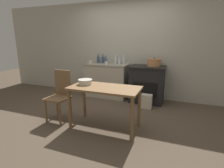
{
  "coord_description": "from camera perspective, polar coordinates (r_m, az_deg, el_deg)",
  "views": [
    {
      "loc": [
        1.35,
        -3.05,
        1.55
      ],
      "look_at": [
        0.0,
        0.45,
        0.59
      ],
      "focal_mm": 28.0,
      "sensor_mm": 36.0,
      "label": 1
    }
  ],
  "objects": [
    {
      "name": "flour_sack",
      "position": [
        4.15,
        11.17,
        -5.57
      ],
      "size": [
        0.25,
        0.17,
        0.32
      ],
      "primitive_type": "cube",
      "color": "beige",
      "rests_on": "ground_plane"
    },
    {
      "name": "bottle_far_left",
      "position": [
        5.03,
        -4.56,
        8.03
      ],
      "size": [
        0.07,
        0.07,
        0.24
      ],
      "color": "#3D5675",
      "rests_on": "counter_cabinet"
    },
    {
      "name": "stock_pot",
      "position": [
        4.43,
        13.56,
        6.86
      ],
      "size": [
        0.33,
        0.33,
        0.21
      ],
      "color": "#B77A47",
      "rests_on": "stove"
    },
    {
      "name": "cup_mid_right",
      "position": [
        4.59,
        -1.88,
        6.84
      ],
      "size": [
        0.08,
        0.08,
        0.09
      ],
      "primitive_type": "cylinder",
      "color": "silver",
      "rests_on": "counter_cabinet"
    },
    {
      "name": "mixing_bowl_large",
      "position": [
        3.23,
        -8.75,
        0.79
      ],
      "size": [
        0.26,
        0.26,
        0.09
      ],
      "color": "silver",
      "rests_on": "work_table"
    },
    {
      "name": "chair",
      "position": [
        3.56,
        -16.62,
        -3.17
      ],
      "size": [
        0.41,
        0.41,
        0.98
      ],
      "rotation": [
        0.0,
        0.0,
        -0.03
      ],
      "color": "brown",
      "rests_on": "ground_plane"
    },
    {
      "name": "ground_plane",
      "position": [
        3.68,
        -2.56,
        -10.65
      ],
      "size": [
        14.0,
        14.0,
        0.0
      ],
      "primitive_type": "plane",
      "color": "brown"
    },
    {
      "name": "bottle_left",
      "position": [
        4.85,
        -2.13,
        7.62
      ],
      "size": [
        0.08,
        0.08,
        0.19
      ],
      "color": "#3D5675",
      "rests_on": "counter_cabinet"
    },
    {
      "name": "stove",
      "position": [
        4.5,
        11.35,
        -0.02
      ],
      "size": [
        0.86,
        0.62,
        0.92
      ],
      "color": "black",
      "rests_on": "ground_plane"
    },
    {
      "name": "bottle_center",
      "position": [
        4.81,
        1.2,
        7.76
      ],
      "size": [
        0.08,
        0.08,
        0.23
      ],
      "color": "silver",
      "rests_on": "counter_cabinet"
    },
    {
      "name": "work_table",
      "position": [
        3.05,
        -2.41,
        -3.07
      ],
      "size": [
        1.23,
        0.61,
        0.75
      ],
      "color": "olive",
      "rests_on": "ground_plane"
    },
    {
      "name": "counter_cabinet",
      "position": [
        4.83,
        -1.74,
        1.21
      ],
      "size": [
        1.17,
        0.56,
        0.92
      ],
      "color": "#B2A893",
      "rests_on": "ground_plane"
    },
    {
      "name": "bottle_mid_left",
      "position": [
        4.72,
        3.89,
        7.66
      ],
      "size": [
        0.06,
        0.06,
        0.24
      ],
      "color": "silver",
      "rests_on": "counter_cabinet"
    },
    {
      "name": "cup_right",
      "position": [
        4.86,
        -7.09,
        7.16
      ],
      "size": [
        0.08,
        0.08,
        0.08
      ],
      "primitive_type": "cylinder",
      "color": "silver",
      "rests_on": "counter_cabinet"
    },
    {
      "name": "bottle_center_right",
      "position": [
        4.72,
        2.42,
        7.45
      ],
      "size": [
        0.07,
        0.07,
        0.2
      ],
      "color": "silver",
      "rests_on": "counter_cabinet"
    },
    {
      "name": "bottle_center_left",
      "position": [
        4.98,
        -2.97,
        7.95
      ],
      "size": [
        0.07,
        0.07,
        0.23
      ],
      "color": "#3D5675",
      "rests_on": "counter_cabinet"
    },
    {
      "name": "wall_back",
      "position": [
        4.84,
        4.92,
        10.96
      ],
      "size": [
        8.0,
        0.07,
        2.55
      ],
      "color": "#B2AD9E",
      "rests_on": "ground_plane"
    }
  ]
}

